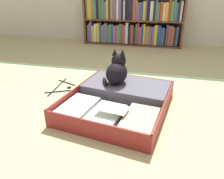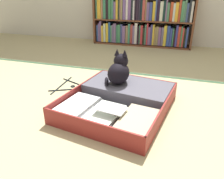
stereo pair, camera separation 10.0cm
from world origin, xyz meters
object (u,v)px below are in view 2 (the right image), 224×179
Objects in this scene: bookshelf at (141,21)px; clothes_hanger at (65,85)px; open_suitcase at (121,99)px; black_cat at (119,71)px.

bookshelf is 3.75× the size of clothes_hanger.
clothes_hanger is at bearing -101.20° from bookshelf.
open_suitcase is 3.35× the size of black_cat.
open_suitcase is (0.24, -2.07, -0.32)m from bookshelf.
black_cat is 0.67× the size of clothes_hanger.
bookshelf reaches higher than open_suitcase.
clothes_hanger is (-0.37, -1.86, -0.37)m from bookshelf.
bookshelf is 5.64× the size of black_cat.
open_suitcase is 2.23× the size of clothes_hanger.
open_suitcase is at bearing -68.23° from black_cat.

